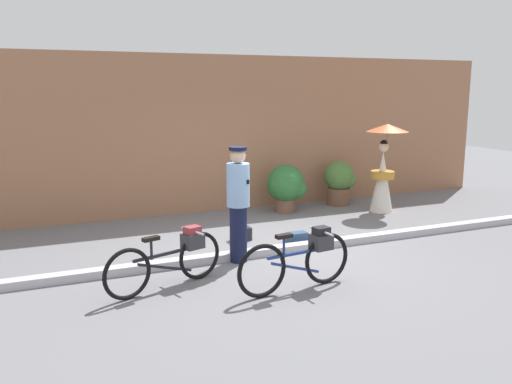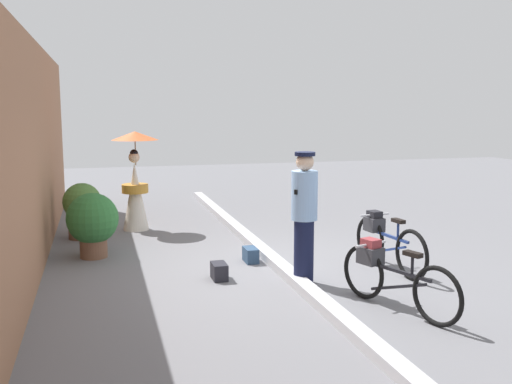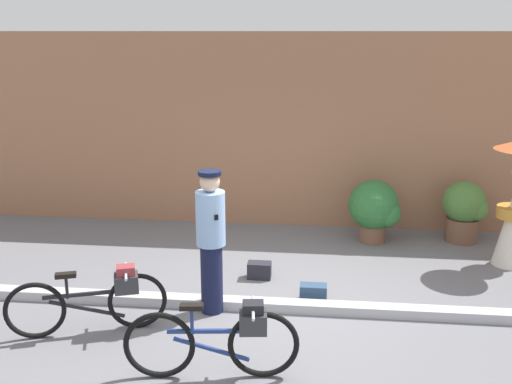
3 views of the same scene
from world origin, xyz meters
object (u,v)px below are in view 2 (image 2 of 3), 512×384
object	(u,v)px
backpack_spare	(251,254)
bicycle_far_side	(386,240)
person_officer	(304,214)
person_with_parasol	(135,179)
potted_plant_small	(83,208)
potted_plant_by_door	(94,221)
backpack_on_pavement	(220,271)
bicycle_near_officer	(391,274)

from	to	relation	value
backpack_spare	bicycle_far_side	bearing A→B (deg)	-116.11
person_officer	person_with_parasol	size ratio (longest dim) A/B	0.94
potted_plant_small	backpack_spare	world-z (taller)	potted_plant_small
bicycle_far_side	potted_plant_by_door	size ratio (longest dim) A/B	1.68
bicycle_far_side	person_with_parasol	size ratio (longest dim) A/B	0.91
person_with_parasol	backpack_on_pavement	size ratio (longest dim) A/B	5.81
bicycle_near_officer	backpack_on_pavement	xyz separation A→B (m)	(1.63, 1.66, -0.29)
person_with_parasol	backpack_spare	xyz separation A→B (m)	(-2.80, -1.50, -0.85)
bicycle_near_officer	potted_plant_by_door	xyz separation A→B (m)	(3.30, 3.28, 0.15)
bicycle_far_side	backpack_on_pavement	xyz separation A→B (m)	(0.13, 2.40, -0.30)
bicycle_near_officer	backpack_on_pavement	size ratio (longest dim) A/B	5.26
bicycle_near_officer	backpack_spare	bearing A→B (deg)	23.45
potted_plant_small	backpack_on_pavement	xyz separation A→B (m)	(-3.08, -1.81, -0.42)
bicycle_far_side	bicycle_near_officer	bearing A→B (deg)	153.94
bicycle_far_side	potted_plant_by_door	world-z (taller)	potted_plant_by_door
bicycle_far_side	backpack_on_pavement	bearing A→B (deg)	86.95
bicycle_near_officer	potted_plant_by_door	bearing A→B (deg)	44.84
person_officer	potted_plant_small	size ratio (longest dim) A/B	1.77
person_officer	bicycle_near_officer	bearing A→B (deg)	-151.74
person_with_parasol	potted_plant_small	xyz separation A→B (m)	(-0.46, 0.94, -0.43)
bicycle_far_side	person_with_parasol	world-z (taller)	person_with_parasol
bicycle_near_officer	bicycle_far_side	distance (m)	1.68
potted_plant_by_door	backpack_on_pavement	bearing A→B (deg)	-135.79
bicycle_near_officer	person_with_parasol	bearing A→B (deg)	26.02
bicycle_near_officer	bicycle_far_side	bearing A→B (deg)	-26.06
bicycle_near_officer	potted_plant_by_door	distance (m)	4.66
backpack_spare	potted_plant_by_door	bearing A→B (deg)	67.60
person_with_parasol	potted_plant_by_door	size ratio (longest dim) A/B	1.84
person_officer	backpack_on_pavement	world-z (taller)	person_officer
person_officer	potted_plant_by_door	xyz separation A→B (m)	(2.13, 2.65, -0.37)
backpack_spare	backpack_on_pavement	bearing A→B (deg)	139.44
person_with_parasol	backpack_on_pavement	xyz separation A→B (m)	(-3.54, -0.86, -0.84)
person_with_parasol	backpack_on_pavement	world-z (taller)	person_with_parasol
potted_plant_small	potted_plant_by_door	bearing A→B (deg)	-172.52
potted_plant_small	backpack_on_pavement	bearing A→B (deg)	-149.59
person_officer	person_with_parasol	xyz separation A→B (m)	(4.00, 1.89, 0.03)
person_officer	potted_plant_small	world-z (taller)	person_officer
person_with_parasol	potted_plant_small	size ratio (longest dim) A/B	1.89
backpack_spare	bicycle_near_officer	bearing A→B (deg)	-156.55
bicycle_far_side	backpack_on_pavement	distance (m)	2.42
bicycle_far_side	potted_plant_by_door	bearing A→B (deg)	65.94
bicycle_near_officer	backpack_spare	size ratio (longest dim) A/B	5.01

